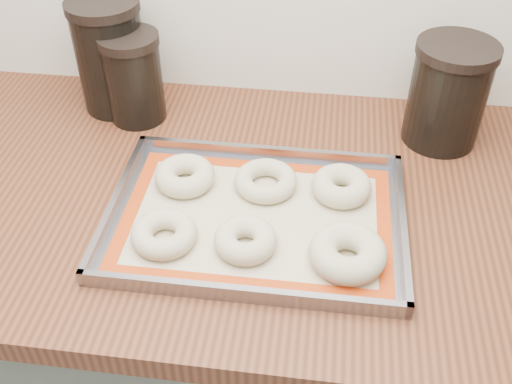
# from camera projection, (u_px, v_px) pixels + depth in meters

# --- Properties ---
(cabinet) EXTENTS (3.00, 0.65, 0.86)m
(cabinet) POSITION_uv_depth(u_px,v_px,m) (231.00, 352.00, 1.31)
(cabinet) COLOR #5B6357
(cabinet) RESTS_ON floor
(countertop) EXTENTS (3.06, 0.68, 0.04)m
(countertop) POSITION_uv_depth(u_px,v_px,m) (223.00, 198.00, 1.01)
(countertop) COLOR brown
(countertop) RESTS_ON cabinet
(baking_tray) EXTENTS (0.46, 0.33, 0.03)m
(baking_tray) POSITION_uv_depth(u_px,v_px,m) (256.00, 218.00, 0.94)
(baking_tray) COLOR gray
(baking_tray) RESTS_ON countertop
(baking_mat) EXTENTS (0.42, 0.29, 0.00)m
(baking_mat) POSITION_uv_depth(u_px,v_px,m) (256.00, 219.00, 0.94)
(baking_mat) COLOR #C6B793
(baking_mat) RESTS_ON baking_tray
(bagel_front_left) EXTENTS (0.10, 0.10, 0.03)m
(bagel_front_left) POSITION_uv_depth(u_px,v_px,m) (164.00, 234.00, 0.89)
(bagel_front_left) COLOR beige
(bagel_front_left) RESTS_ON baking_mat
(bagel_front_mid) EXTENTS (0.10, 0.10, 0.03)m
(bagel_front_mid) POSITION_uv_depth(u_px,v_px,m) (245.00, 240.00, 0.88)
(bagel_front_mid) COLOR beige
(bagel_front_mid) RESTS_ON baking_mat
(bagel_front_right) EXTENTS (0.14, 0.14, 0.04)m
(bagel_front_right) POSITION_uv_depth(u_px,v_px,m) (348.00, 253.00, 0.86)
(bagel_front_right) COLOR beige
(bagel_front_right) RESTS_ON baking_mat
(bagel_back_left) EXTENTS (0.11, 0.11, 0.04)m
(bagel_back_left) POSITION_uv_depth(u_px,v_px,m) (185.00, 176.00, 0.99)
(bagel_back_left) COLOR beige
(bagel_back_left) RESTS_ON baking_mat
(bagel_back_mid) EXTENTS (0.13, 0.13, 0.03)m
(bagel_back_mid) POSITION_uv_depth(u_px,v_px,m) (266.00, 181.00, 0.99)
(bagel_back_mid) COLOR beige
(bagel_back_mid) RESTS_ON baking_mat
(bagel_back_right) EXTENTS (0.10, 0.10, 0.04)m
(bagel_back_right) POSITION_uv_depth(u_px,v_px,m) (341.00, 186.00, 0.97)
(bagel_back_right) COLOR beige
(bagel_back_right) RESTS_ON baking_mat
(canister_left) EXTENTS (0.13, 0.13, 0.22)m
(canister_left) POSITION_uv_depth(u_px,v_px,m) (111.00, 55.00, 1.13)
(canister_left) COLOR black
(canister_left) RESTS_ON countertop
(canister_mid) EXTENTS (0.11, 0.11, 0.17)m
(canister_mid) POSITION_uv_depth(u_px,v_px,m) (134.00, 77.00, 1.11)
(canister_mid) COLOR black
(canister_mid) RESTS_ON countertop
(canister_right) EXTENTS (0.14, 0.14, 0.19)m
(canister_right) POSITION_uv_depth(u_px,v_px,m) (448.00, 94.00, 1.05)
(canister_right) COLOR black
(canister_right) RESTS_ON countertop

